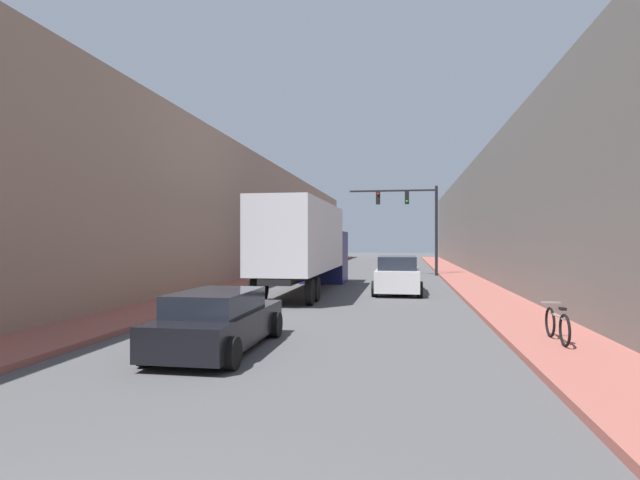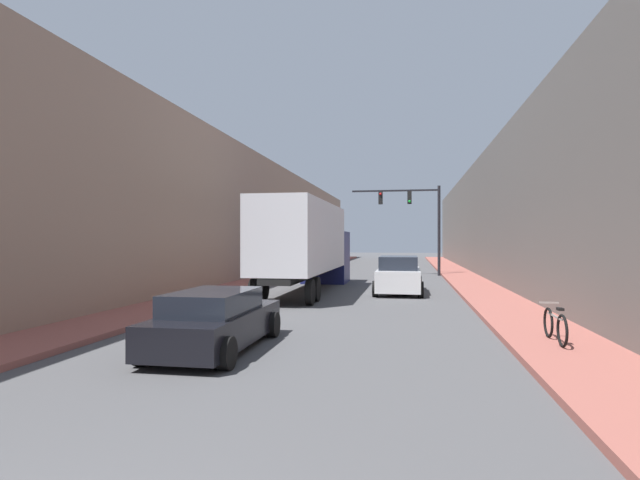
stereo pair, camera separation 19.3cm
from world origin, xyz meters
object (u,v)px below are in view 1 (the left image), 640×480
semi_truck (307,243)px  parked_bicycle (557,325)px  traffic_signal_gantry (415,214)px  suv_car (398,275)px  sedan_car (219,321)px

semi_truck → parked_bicycle: semi_truck is taller
semi_truck → parked_bicycle: size_ratio=7.06×
semi_truck → traffic_signal_gantry: size_ratio=2.04×
suv_car → traffic_signal_gantry: 12.71m
traffic_signal_gantry → sedan_car: bearing=-101.0°
semi_truck → sedan_car: bearing=-87.7°
suv_car → traffic_signal_gantry: (1.09, 12.16, 3.55)m
sedan_car → suv_car: bearing=73.7°
suv_car → semi_truck: bearing=180.0°
sedan_car → traffic_signal_gantry: (4.92, 25.22, 3.72)m
sedan_car → parked_bicycle: bearing=10.8°
sedan_car → traffic_signal_gantry: traffic_signal_gantry is taller
parked_bicycle → suv_car: bearing=108.0°
suv_car → parked_bicycle: 12.21m
semi_truck → traffic_signal_gantry: 13.47m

